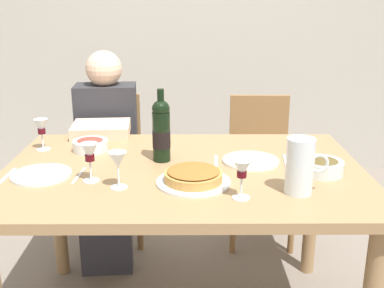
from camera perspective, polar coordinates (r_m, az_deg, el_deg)
The scene contains 20 objects.
back_wall at distance 3.91m, azimuth -0.71°, elevation 16.88°, with size 8.00×0.10×2.80m, color #B2ADA3.
dining_table at distance 1.99m, azimuth -1.01°, elevation -5.44°, with size 1.50×1.00×0.76m.
wine_bottle at distance 2.01m, azimuth -3.75°, elevation 1.64°, with size 0.08×0.08×0.32m.
water_pitcher at distance 1.73m, azimuth 12.95°, elevation -3.00°, with size 0.16×0.10×0.21m.
baked_tart at distance 1.80m, azimuth 0.17°, elevation -3.98°, with size 0.29×0.29×0.06m.
salad_bowl at distance 2.22m, azimuth -12.25°, elevation -0.04°, with size 0.16×0.16×0.06m.
olive_bowl at distance 1.96m, azimuth 15.51°, elevation -2.55°, with size 0.17×0.17×0.07m.
wine_glass_left_diner at distance 2.27m, azimuth -17.81°, elevation 1.81°, with size 0.06×0.06×0.15m.
wine_glass_right_diner at distance 1.65m, azimuth 6.07°, elevation -3.35°, with size 0.06×0.06×0.14m.
wine_glass_centre at distance 1.75m, azimuth -9.00°, elevation -2.15°, with size 0.07×0.07×0.14m.
wine_glass_spare at distance 1.83m, azimuth -12.33°, elevation -1.25°, with size 0.07×0.07×0.15m.
dinner_plate_left_setting at distance 2.04m, azimuth 7.13°, elevation -2.04°, with size 0.24×0.24×0.01m, color white.
dinner_plate_right_setting at distance 1.97m, azimuth -17.82°, elevation -3.57°, with size 0.24×0.24×0.01m, color silver.
fork_left_setting at distance 2.03m, azimuth 2.93°, elevation -2.16°, with size 0.16×0.01×0.01m, color silver.
knife_left_setting at distance 2.07m, azimuth 11.26°, elevation -2.10°, with size 0.18×0.01×0.01m, color silver.
knife_right_setting at distance 1.93m, azimuth -13.55°, elevation -3.73°, with size 0.18×0.01×0.01m, color silver.
spoon_right_setting at distance 2.01m, azimuth -21.45°, elevation -3.59°, with size 0.16×0.01×0.01m, color silver.
chair_left at distance 2.93m, azimuth -9.75°, elevation -1.63°, with size 0.43×0.43×0.87m.
diner_left at distance 2.67m, azimuth -10.37°, elevation -0.87°, with size 0.36×0.52×1.16m.
chair_right at distance 2.89m, azimuth 8.20°, elevation -1.80°, with size 0.41×0.41×0.87m.
Camera 1 is at (0.03, -1.84, 1.45)m, focal length 43.95 mm.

